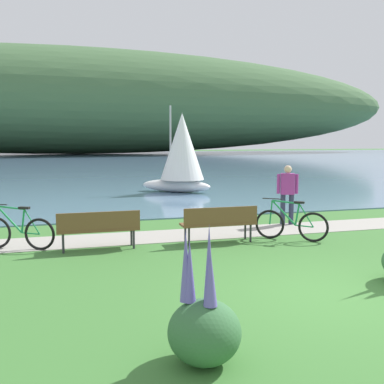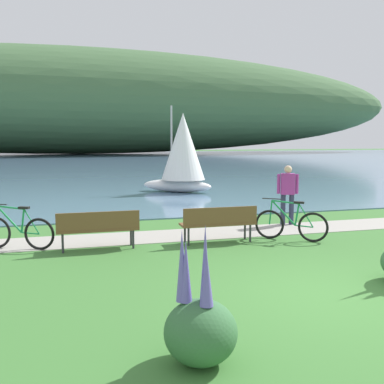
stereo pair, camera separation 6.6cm
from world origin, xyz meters
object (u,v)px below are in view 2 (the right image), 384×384
(park_bench_near_camera, at_px, (98,227))
(person_at_shoreline, at_px, (288,191))
(park_bench_further_along, at_px, (219,221))
(sailboat_nearest_to_shore, at_px, (182,152))
(bicycle_beside_path, at_px, (17,232))
(bicycle_leaning_near_bench, at_px, (291,224))

(park_bench_near_camera, relative_size, person_at_shoreline, 1.05)
(park_bench_further_along, height_order, sailboat_nearest_to_shore, sailboat_nearest_to_shore)
(sailboat_nearest_to_shore, bearing_deg, park_bench_further_along, -99.98)
(bicycle_beside_path, bearing_deg, park_bench_near_camera, -18.45)
(bicycle_leaning_near_bench, xyz_separation_m, person_at_shoreline, (0.90, 1.91, 0.58))
(bicycle_leaning_near_bench, distance_m, person_at_shoreline, 2.19)
(bicycle_leaning_near_bench, bearing_deg, park_bench_near_camera, 176.20)
(park_bench_near_camera, distance_m, park_bench_further_along, 2.80)
(park_bench_near_camera, relative_size, park_bench_further_along, 1.00)
(park_bench_near_camera, bearing_deg, sailboat_nearest_to_shore, 65.49)
(bicycle_leaning_near_bench, bearing_deg, sailboat_nearest_to_shore, 89.96)
(person_at_shoreline, bearing_deg, park_bench_further_along, -147.69)
(person_at_shoreline, bearing_deg, bicycle_leaning_near_bench, -115.28)
(park_bench_near_camera, xyz_separation_m, person_at_shoreline, (5.47, 1.60, 0.46))
(bicycle_leaning_near_bench, xyz_separation_m, bicycle_beside_path, (-6.31, 0.88, 0.00))
(park_bench_further_along, xyz_separation_m, bicycle_leaning_near_bench, (1.78, -0.21, -0.12))
(park_bench_further_along, height_order, person_at_shoreline, person_at_shoreline)
(park_bench_near_camera, height_order, sailboat_nearest_to_shore, sailboat_nearest_to_shore)
(park_bench_near_camera, height_order, bicycle_beside_path, bicycle_beside_path)
(bicycle_beside_path, xyz_separation_m, sailboat_nearest_to_shore, (6.31, 9.47, 1.50))
(bicycle_beside_path, height_order, sailboat_nearest_to_shore, sailboat_nearest_to_shore)
(park_bench_further_along, bearing_deg, person_at_shoreline, 32.31)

